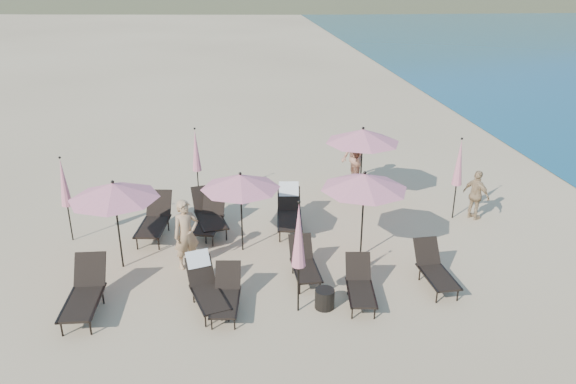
{
  "coord_description": "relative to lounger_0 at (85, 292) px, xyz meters",
  "views": [
    {
      "loc": [
        -1.87,
        -11.16,
        7.19
      ],
      "look_at": [
        -0.12,
        3.5,
        1.1
      ],
      "focal_mm": 35.0,
      "sensor_mm": 36.0,
      "label": 1
    }
  ],
  "objects": [
    {
      "name": "umbrella_closed_1",
      "position": [
        9.93,
        3.74,
        1.26
      ],
      "size": [
        0.3,
        0.3,
        2.53
      ],
      "color": "black",
      "rests_on": "ground"
    },
    {
      "name": "beachgoer_c",
      "position": [
        10.54,
        3.63,
        0.26
      ],
      "size": [
        0.76,
        0.96,
        1.52
      ],
      "primitive_type": "imported",
      "rotation": [
        0.0,
        0.0,
        2.08
      ],
      "color": "tan",
      "rests_on": "ground"
    },
    {
      "name": "side_table_0",
      "position": [
        2.44,
        1.02,
        -0.26
      ],
      "size": [
        0.36,
        0.36,
        0.47
      ],
      "primitive_type": "cylinder",
      "color": "black",
      "rests_on": "ground"
    },
    {
      "name": "side_table_1",
      "position": [
        5.24,
        -0.47,
        -0.27
      ],
      "size": [
        0.45,
        0.45,
        0.45
      ],
      "primitive_type": "cylinder",
      "color": "black",
      "rests_on": "ground"
    },
    {
      "name": "umbrella_open_1",
      "position": [
        3.55,
        2.47,
        1.47
      ],
      "size": [
        2.07,
        2.07,
        2.22
      ],
      "color": "black",
      "rests_on": "ground"
    },
    {
      "name": "lounger_3",
      "position": [
        4.98,
        0.85,
        -0.09
      ],
      "size": [
        0.65,
        1.56,
        0.88
      ],
      "rotation": [
        0.0,
        0.0,
        0.04
      ],
      "color": "black",
      "rests_on": "ground"
    },
    {
      "name": "umbrella_open_0",
      "position": [
        0.49,
        1.92,
        1.58
      ],
      "size": [
        2.19,
        2.19,
        2.35
      ],
      "color": "black",
      "rests_on": "ground"
    },
    {
      "name": "beachgoer_b",
      "position": [
        7.52,
        6.84,
        0.43
      ],
      "size": [
        0.83,
        1.0,
        1.85
      ],
      "primitive_type": "imported",
      "rotation": [
        0.0,
        0.0,
        -1.42
      ],
      "color": "#B0765B",
      "rests_on": "ground"
    },
    {
      "name": "lounger_5",
      "position": [
        8.01,
        0.17,
        -0.06
      ],
      "size": [
        0.7,
        1.65,
        0.93
      ],
      "rotation": [
        0.0,
        0.0,
        0.05
      ],
      "color": "black",
      "rests_on": "ground"
    },
    {
      "name": "umbrella_open_2",
      "position": [
        6.61,
        1.76,
        1.61
      ],
      "size": [
        2.21,
        2.21,
        2.38
      ],
      "color": "black",
      "rests_on": "ground"
    },
    {
      "name": "beachgoer_a",
      "position": [
        2.14,
        1.74,
        0.41
      ],
      "size": [
        0.78,
        0.67,
        1.81
      ],
      "primitive_type": "imported",
      "rotation": [
        0.0,
        0.0,
        0.43
      ],
      "color": "tan",
      "rests_on": "ground"
    },
    {
      "name": "ground",
      "position": [
        5.04,
        0.22,
        -0.5
      ],
      "size": [
        800.0,
        800.0,
        0.0
      ],
      "primitive_type": "plane",
      "color": "#D6BA8C",
      "rests_on": "ground"
    },
    {
      "name": "lounger_8",
      "position": [
        2.67,
        3.59,
        -0.04
      ],
      "size": [
        1.03,
        1.81,
        0.98
      ],
      "rotation": [
        0.0,
        0.0,
        -0.24
      ],
      "color": "black",
      "rests_on": "ground"
    },
    {
      "name": "lounger_4",
      "position": [
        6.09,
        -0.28,
        -0.08
      ],
      "size": [
        0.78,
        1.61,
        0.89
      ],
      "rotation": [
        0.0,
        0.0,
        -0.12
      ],
      "color": "black",
      "rests_on": "ground"
    },
    {
      "name": "umbrella_open_3",
      "position": [
        7.43,
        5.29,
        1.71
      ],
      "size": [
        2.32,
        2.32,
        2.5
      ],
      "color": "black",
      "rests_on": "ground"
    },
    {
      "name": "umbrella_closed_0",
      "position": [
        4.64,
        -0.52,
        1.36
      ],
      "size": [
        0.31,
        0.31,
        2.66
      ],
      "color": "black",
      "rests_on": "ground"
    },
    {
      "name": "umbrella_closed_3",
      "position": [
        2.29,
        5.95,
        1.21
      ],
      "size": [
        0.29,
        0.29,
        2.46
      ],
      "color": "black",
      "rests_on": "ground"
    },
    {
      "name": "lounger_0",
      "position": [
        0.0,
        0.0,
        0.0
      ],
      "size": [
        0.78,
        1.88,
        1.07
      ],
      "rotation": [
        0.0,
        0.0,
        -0.04
      ],
      "color": "black",
      "rests_on": "ground"
    },
    {
      "name": "umbrella_closed_2",
      "position": [
        -1.13,
        3.6,
        1.21
      ],
      "size": [
        0.29,
        0.29,
        2.46
      ],
      "color": "black",
      "rests_on": "ground"
    },
    {
      "name": "lounger_9",
      "position": [
        4.95,
        3.7,
        0.05
      ],
      "size": [
        0.85,
        1.9,
        1.15
      ],
      "rotation": [
        0.0,
        0.0,
        -0.1
      ],
      "color": "black",
      "rests_on": "ground"
    },
    {
      "name": "lounger_1",
      "position": [
        2.62,
        0.0,
        -0.0
      ],
      "size": [
        1.04,
        1.77,
        1.04
      ],
      "rotation": [
        0.0,
        0.0,
        0.29
      ],
      "color": "black",
      "rests_on": "ground"
    },
    {
      "name": "lounger_2",
      "position": [
        3.07,
        -0.31,
        -0.08
      ],
      "size": [
        0.76,
        1.6,
        0.88
      ],
      "rotation": [
        0.0,
        0.0,
        -0.12
      ],
      "color": "black",
      "rests_on": "ground"
    },
    {
      "name": "lounger_7",
      "position": [
        2.65,
        3.85,
        -0.0
      ],
      "size": [
        1.09,
        1.95,
        1.06
      ],
      "rotation": [
        0.0,
        0.0,
        0.22
      ],
      "color": "black",
      "rests_on": "ground"
    },
    {
      "name": "lounger_6",
      "position": [
        1.15,
        3.64,
        0.0
      ],
      "size": [
        0.97,
        1.94,
        1.07
      ],
      "rotation": [
        0.0,
        0.0,
        -0.15
      ],
      "color": "black",
      "rests_on": "ground"
    }
  ]
}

